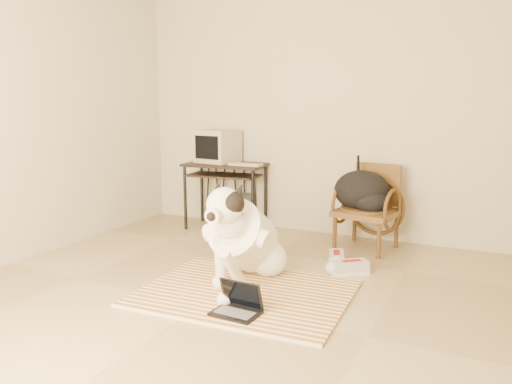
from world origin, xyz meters
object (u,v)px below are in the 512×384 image
Objects in this scene: crt_monitor at (217,146)px; pc_tower at (239,213)px; dog at (243,239)px; computer_desk at (225,173)px; rattan_chair at (369,207)px; laptop at (238,305)px; backpack at (363,193)px.

crt_monitor is 1.07× the size of pc_tower.
pc_tower is at bearing 119.05° from dog.
rattan_chair is (1.64, -0.08, -0.22)m from computer_desk.
crt_monitor is at bearing 126.40° from dog.
pc_tower reaches higher than laptop.
rattan_chair is at bearing 78.31° from laptop.
rattan_chair is 0.16m from backpack.
laptop is at bearing -56.85° from crt_monitor.
computer_desk is 1.70× the size of backpack.
pc_tower is (0.31, -0.07, -0.72)m from crt_monitor.
backpack is (1.41, -0.13, 0.36)m from pc_tower.
laptop is at bearing -58.63° from computer_desk.
dog reaches higher than backpack.
dog reaches higher than laptop.
computer_desk is at bearing 175.27° from backpack.
pc_tower is (-0.79, 1.42, -0.15)m from dog.
crt_monitor reaches higher than pc_tower.
rattan_chair is at bearing -4.56° from crt_monitor.
computer_desk is 2.17× the size of pc_tower.
rattan_chair reaches higher than computer_desk.
crt_monitor is at bearing 173.56° from backpack.
pc_tower is 0.53× the size of rattan_chair.
dog is 2.63× the size of crt_monitor.
backpack reaches higher than pc_tower.
dog reaches higher than pc_tower.
rattan_chair is 1.50× the size of backpack.
backpack is at bearing -5.21° from pc_tower.
pc_tower is at bearing 117.61° from laptop.
pc_tower is 1.46m from backpack.
dog is 3.72× the size of laptop.
dog is at bearing -55.81° from computer_desk.
computer_desk is at bearing 179.16° from pc_tower.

